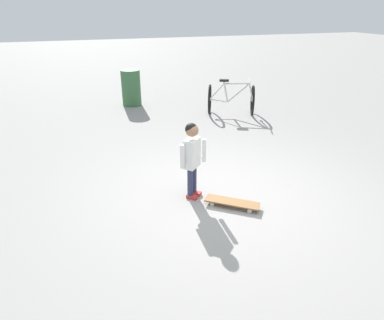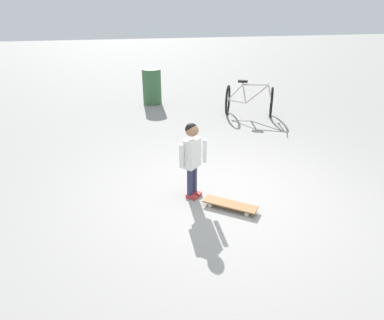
{
  "view_description": "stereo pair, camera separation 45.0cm",
  "coord_description": "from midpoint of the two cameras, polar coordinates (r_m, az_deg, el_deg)",
  "views": [
    {
      "loc": [
        -3.69,
        1.85,
        2.42
      ],
      "look_at": [
        0.23,
        0.49,
        0.55
      ],
      "focal_mm": 32.2,
      "sensor_mm": 36.0,
      "label": 1
    },
    {
      "loc": [
        -3.81,
        1.42,
        2.42
      ],
      "look_at": [
        0.23,
        0.49,
        0.55
      ],
      "focal_mm": 32.2,
      "sensor_mm": 36.0,
      "label": 2
    }
  ],
  "objects": [
    {
      "name": "child_person",
      "position": [
        4.51,
        -2.84,
        1.17
      ],
      "size": [
        0.28,
        0.39,
        1.06
      ],
      "color": "#2D3351",
      "rests_on": "ground"
    },
    {
      "name": "ground_plane",
      "position": [
        4.76,
        3.83,
        -6.41
      ],
      "size": [
        50.0,
        50.0,
        0.0
      ],
      "primitive_type": "plane",
      "color": "gray"
    },
    {
      "name": "trash_bin",
      "position": [
        9.32,
        -11.45,
        11.62
      ],
      "size": [
        0.49,
        0.49,
        0.91
      ],
      "primitive_type": "cylinder",
      "color": "#38663D",
      "rests_on": "ground"
    },
    {
      "name": "bicycle_mid",
      "position": [
        8.36,
        4.94,
        10.04
      ],
      "size": [
        1.1,
        1.27,
        0.85
      ],
      "color": "black",
      "rests_on": "ground"
    },
    {
      "name": "skateboard",
      "position": [
        4.55,
        3.83,
        -7.09
      ],
      "size": [
        0.59,
        0.68,
        0.07
      ],
      "color": "olive",
      "rests_on": "ground"
    }
  ]
}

